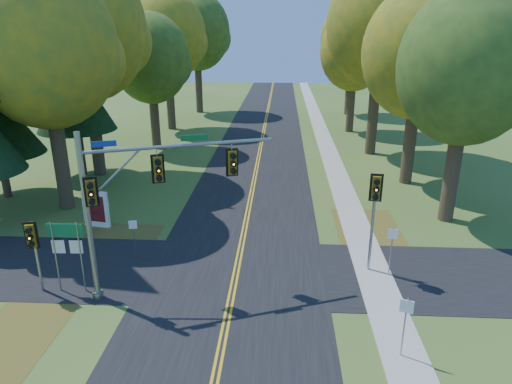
# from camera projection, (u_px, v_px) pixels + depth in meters

# --- Properties ---
(ground) EXTENTS (160.00, 160.00, 0.00)m
(ground) POSITION_uv_depth(u_px,v_px,m) (232.00, 296.00, 18.87)
(ground) COLOR #34591F
(ground) RESTS_ON ground
(road_main) EXTENTS (8.00, 160.00, 0.02)m
(road_main) POSITION_uv_depth(u_px,v_px,m) (232.00, 295.00, 18.87)
(road_main) COLOR black
(road_main) RESTS_ON ground
(road_cross) EXTENTS (60.00, 6.00, 0.02)m
(road_cross) POSITION_uv_depth(u_px,v_px,m) (236.00, 271.00, 20.75)
(road_cross) COLOR black
(road_cross) RESTS_ON ground
(centerline_left) EXTENTS (0.10, 160.00, 0.01)m
(centerline_left) POSITION_uv_depth(u_px,v_px,m) (229.00, 295.00, 18.87)
(centerline_left) COLOR gold
(centerline_left) RESTS_ON road_main
(centerline_right) EXTENTS (0.10, 160.00, 0.01)m
(centerline_right) POSITION_uv_depth(u_px,v_px,m) (234.00, 295.00, 18.86)
(centerline_right) COLOR gold
(centerline_right) RESTS_ON road_main
(sidewalk_east) EXTENTS (1.60, 160.00, 0.06)m
(sidewalk_east) POSITION_uv_depth(u_px,v_px,m) (383.00, 300.00, 18.53)
(sidewalk_east) COLOR #9E998E
(sidewalk_east) RESTS_ON ground
(leaf_patch_w_near) EXTENTS (4.00, 6.00, 0.00)m
(leaf_patch_w_near) POSITION_uv_depth(u_px,v_px,m) (112.00, 248.00, 22.98)
(leaf_patch_w_near) COLOR brown
(leaf_patch_w_near) RESTS_ON ground
(leaf_patch_e) EXTENTS (3.50, 8.00, 0.00)m
(leaf_patch_e) POSITION_uv_depth(u_px,v_px,m) (371.00, 237.00, 24.14)
(leaf_patch_e) COLOR brown
(leaf_patch_e) RESTS_ON ground
(leaf_patch_w_far) EXTENTS (3.00, 5.00, 0.00)m
(leaf_patch_w_far) POSITION_uv_depth(u_px,v_px,m) (16.00, 335.00, 16.45)
(leaf_patch_w_far) COLOR brown
(leaf_patch_w_far) RESTS_ON ground
(tree_w_a) EXTENTS (8.00, 8.00, 14.15)m
(tree_w_a) POSITION_uv_depth(u_px,v_px,m) (46.00, 47.00, 25.10)
(tree_w_a) COLOR #38281C
(tree_w_a) RESTS_ON ground
(tree_e_a) EXTENTS (7.20, 7.20, 12.73)m
(tree_e_a) POSITION_uv_depth(u_px,v_px,m) (469.00, 67.00, 23.63)
(tree_e_a) COLOR #38281C
(tree_e_a) RESTS_ON ground
(tree_w_b) EXTENTS (8.60, 8.60, 15.38)m
(tree_w_b) POSITION_uv_depth(u_px,v_px,m) (85.00, 30.00, 31.32)
(tree_w_b) COLOR #38281C
(tree_w_b) RESTS_ON ground
(tree_e_b) EXTENTS (7.60, 7.60, 13.33)m
(tree_e_b) POSITION_uv_depth(u_px,v_px,m) (421.00, 53.00, 29.93)
(tree_e_b) COLOR #38281C
(tree_e_b) RESTS_ON ground
(tree_w_c) EXTENTS (6.80, 6.80, 11.91)m
(tree_w_c) POSITION_uv_depth(u_px,v_px,m) (151.00, 59.00, 39.71)
(tree_w_c) COLOR #38281C
(tree_w_c) RESTS_ON ground
(tree_e_c) EXTENTS (8.80, 8.80, 15.79)m
(tree_e_c) POSITION_uv_depth(u_px,v_px,m) (381.00, 26.00, 37.02)
(tree_e_c) COLOR #38281C
(tree_e_c) RESTS_ON ground
(tree_w_d) EXTENTS (8.20, 8.20, 14.56)m
(tree_w_d) POSITION_uv_depth(u_px,v_px,m) (167.00, 36.00, 47.32)
(tree_w_d) COLOR #38281C
(tree_w_d) RESTS_ON ground
(tree_e_d) EXTENTS (7.00, 7.00, 12.32)m
(tree_e_d) POSITION_uv_depth(u_px,v_px,m) (355.00, 52.00, 46.50)
(tree_e_d) COLOR #38281C
(tree_e_d) RESTS_ON ground
(tree_w_e) EXTENTS (8.40, 8.40, 14.97)m
(tree_w_e) POSITION_uv_depth(u_px,v_px,m) (197.00, 32.00, 57.41)
(tree_w_e) COLOR #38281C
(tree_w_e) RESTS_ON ground
(tree_e_e) EXTENTS (7.80, 7.80, 13.74)m
(tree_e_e) POSITION_uv_depth(u_px,v_px,m) (353.00, 40.00, 56.18)
(tree_e_e) COLOR #38281C
(tree_e_e) RESTS_ON ground
(pine_c) EXTENTS (5.60, 5.60, 20.56)m
(pine_c) POSITION_uv_depth(u_px,v_px,m) (66.00, 40.00, 31.35)
(pine_c) COLOR #38281C
(pine_c) RESTS_ON ground
(traffic_mast) EXTENTS (7.18, 3.10, 6.93)m
(traffic_mast) POSITION_uv_depth(u_px,v_px,m) (136.00, 192.00, 17.68)
(traffic_mast) COLOR gray
(traffic_mast) RESTS_ON ground
(east_signal_pole) EXTENTS (0.54, 0.63, 4.69)m
(east_signal_pole) POSITION_uv_depth(u_px,v_px,m) (375.00, 199.00, 19.49)
(east_signal_pole) COLOR gray
(east_signal_pole) RESTS_ON ground
(ped_signal_pole) EXTENTS (0.50, 0.59, 3.24)m
(ped_signal_pole) POSITION_uv_depth(u_px,v_px,m) (32.00, 241.00, 18.25)
(ped_signal_pole) COLOR #9A9DA2
(ped_signal_pole) RESTS_ON ground
(route_sign_cluster) EXTENTS (1.47, 0.13, 3.14)m
(route_sign_cluster) POSITION_uv_depth(u_px,v_px,m) (67.00, 243.00, 18.50)
(route_sign_cluster) COLOR gray
(route_sign_cluster) RESTS_ON ground
(info_kiosk) EXTENTS (1.51, 0.47, 2.07)m
(info_kiosk) POSITION_uv_depth(u_px,v_px,m) (96.00, 209.00, 25.16)
(info_kiosk) COLOR white
(info_kiosk) RESTS_ON ground
(reg_sign_e_north) EXTENTS (0.44, 0.08, 2.31)m
(reg_sign_e_north) POSITION_uv_depth(u_px,v_px,m) (392.00, 242.00, 19.99)
(reg_sign_e_north) COLOR gray
(reg_sign_e_north) RESTS_ON ground
(reg_sign_e_south) EXTENTS (0.42, 0.18, 2.29)m
(reg_sign_e_south) POSITION_uv_depth(u_px,v_px,m) (405.00, 317.00, 14.82)
(reg_sign_e_south) COLOR gray
(reg_sign_e_south) RESTS_ON ground
(reg_sign_w) EXTENTS (0.38, 0.10, 2.01)m
(reg_sign_w) POSITION_uv_depth(u_px,v_px,m) (134.00, 232.00, 21.55)
(reg_sign_w) COLOR gray
(reg_sign_w) RESTS_ON ground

